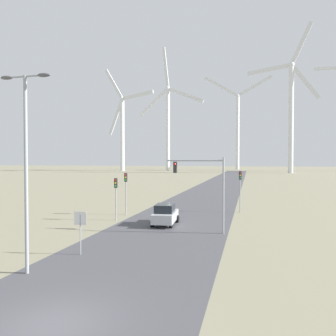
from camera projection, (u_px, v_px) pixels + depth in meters
name	position (u px, v px, depth m)	size (l,w,h in m)	color
ground_plane	(53.00, 325.00, 11.31)	(600.00, 600.00, 0.00)	gray
road_surface	(211.00, 192.00, 57.87)	(10.00, 240.00, 0.01)	#47474C
streetlamp	(26.00, 150.00, 16.34)	(2.83, 0.32, 9.97)	#93999E
stop_sign_near	(80.00, 225.00, 19.71)	(0.81, 0.07, 2.60)	#93999E
traffic_light_post_near_left	(116.00, 190.00, 30.95)	(0.28, 0.34, 4.00)	#93999E
traffic_light_post_near_right	(240.00, 182.00, 35.71)	(0.28, 0.34, 4.50)	#93999E
traffic_light_post_mid_left	(126.00, 184.00, 34.17)	(0.28, 0.34, 4.36)	#93999E
traffic_light_mast_overhead	(203.00, 179.00, 25.70)	(4.58, 0.34, 5.93)	#93999E
car_approaching	(165.00, 214.00, 28.89)	(2.11, 4.23, 1.83)	#B7BCC1
wind_turbine_far_left	(122.00, 125.00, 174.44)	(31.13, 11.43, 55.70)	silver
wind_turbine_left	(168.00, 119.00, 181.66)	(39.46, 11.07, 68.62)	silver
wind_turbine_center	(238.00, 123.00, 204.40)	(41.60, 5.45, 58.62)	silver
wind_turbine_right	(291.00, 107.00, 145.33)	(30.97, 5.50, 65.95)	silver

